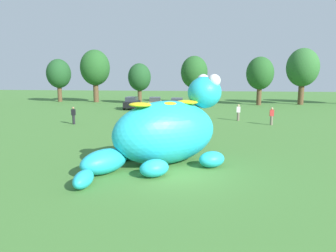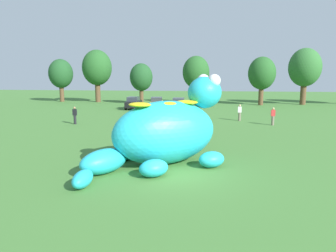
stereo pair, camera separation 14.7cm
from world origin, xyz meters
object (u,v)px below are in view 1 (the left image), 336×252
object	(u,v)px
car_yellow	(155,103)
spectator_near_inflatable	(272,116)
car_black	(132,103)
spectator_mid_field	(74,116)
giant_inflatable_creature	(166,131)
spectator_by_cars	(238,113)
car_silver	(177,104)

from	to	relation	value
car_yellow	spectator_near_inflatable	distance (m)	18.21
car_black	car_yellow	world-z (taller)	same
spectator_near_inflatable	spectator_mid_field	world-z (taller)	same
giant_inflatable_creature	spectator_by_cars	bearing A→B (deg)	72.26
giant_inflatable_creature	spectator_by_cars	distance (m)	18.01
giant_inflatable_creature	spectator_by_cars	xyz separation A→B (m)	(5.48, 17.13, -0.92)
giant_inflatable_creature	car_yellow	distance (m)	27.33
spectator_by_cars	spectator_mid_field	bearing A→B (deg)	-164.59
car_yellow	spectator_mid_field	size ratio (longest dim) A/B	2.50
car_black	car_yellow	distance (m)	3.32
car_black	spectator_mid_field	bearing A→B (deg)	-99.66
car_yellow	spectator_near_inflatable	size ratio (longest dim) A/B	2.50
spectator_mid_field	car_silver	bearing A→B (deg)	55.74
car_black	car_silver	world-z (taller)	same
spectator_near_inflatable	spectator_by_cars	bearing A→B (deg)	137.34
giant_inflatable_creature	spectator_mid_field	distance (m)	16.62
spectator_near_inflatable	car_silver	bearing A→B (deg)	132.02
car_silver	spectator_near_inflatable	xyz separation A→B (m)	(10.17, -11.29, -0.01)
car_black	car_silver	size ratio (longest dim) A/B	0.99
car_black	spectator_by_cars	distance (m)	16.91
giant_inflatable_creature	spectator_by_cars	size ratio (longest dim) A/B	4.91
giant_inflatable_creature	car_yellow	world-z (taller)	giant_inflatable_creature
car_yellow	spectator_mid_field	distance (m)	15.32
spectator_near_inflatable	giant_inflatable_creature	bearing A→B (deg)	-120.05
spectator_near_inflatable	car_yellow	bearing A→B (deg)	137.11
car_black	spectator_near_inflatable	size ratio (longest dim) A/B	2.43
giant_inflatable_creature	car_black	bearing A→B (deg)	107.10
car_black	car_silver	bearing A→B (deg)	-10.44
car_yellow	spectator_near_inflatable	world-z (taller)	car_yellow
car_yellow	car_silver	bearing A→B (deg)	-19.24
car_silver	spectator_mid_field	distance (m)	15.84
car_silver	spectator_near_inflatable	bearing A→B (deg)	-47.98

